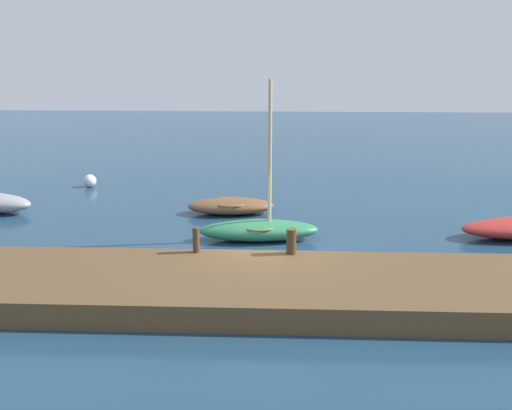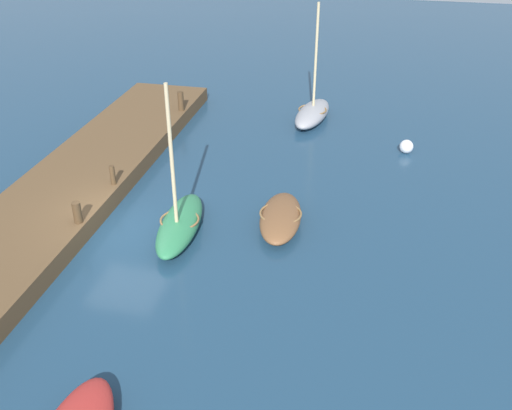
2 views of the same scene
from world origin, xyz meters
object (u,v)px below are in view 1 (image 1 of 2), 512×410
Objects in this scene: mooring_post_mid_west at (196,240)px; rowboat_brown at (231,206)px; marker_buoy at (90,181)px; rowboat_green at (259,229)px; mooring_post_mid_east at (291,241)px.

rowboat_brown is at bearing 86.00° from mooring_post_mid_west.
rowboat_brown is 5.91× the size of marker_buoy.
mooring_post_mid_east is at bearing -76.58° from rowboat_green.
mooring_post_mid_west is at bearing -58.18° from marker_buoy.
mooring_post_mid_west is 1.25× the size of marker_buoy.
mooring_post_mid_west is at bearing -98.50° from rowboat_brown.
mooring_post_mid_west is at bearing 180.00° from mooring_post_mid_east.
mooring_post_mid_west is 1.01× the size of mooring_post_mid_east.
rowboat_green is 9.14× the size of marker_buoy.
mooring_post_mid_west is 2.66m from mooring_post_mid_east.
rowboat_green is 3.51m from mooring_post_mid_west.
mooring_post_mid_east is 1.25× the size of marker_buoy.
mooring_post_mid_east is (2.66, 0.00, -0.00)m from mooring_post_mid_west.
rowboat_brown is at bearing 109.81° from mooring_post_mid_east.
mooring_post_mid_east is at bearing -48.72° from marker_buoy.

